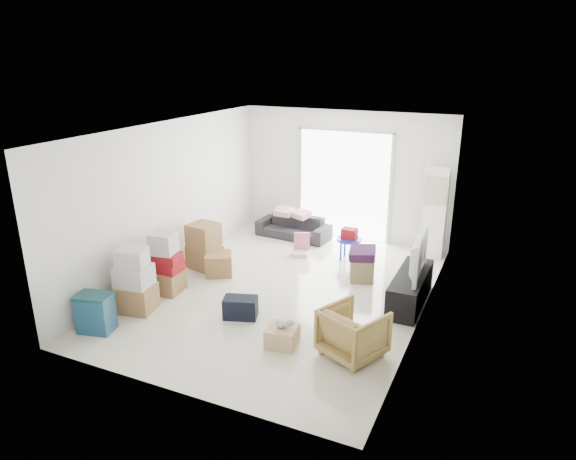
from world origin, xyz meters
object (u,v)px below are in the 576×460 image
Objects in this scene: storage_bins at (96,313)px; television at (412,270)px; ac_tower at (434,213)px; armchair at (353,330)px; ottoman at (362,269)px; sofa at (293,223)px; kids_table at (349,237)px; wood_crate at (282,336)px; tv_console at (410,289)px.

television is at bearing 34.95° from storage_bins.
ac_tower is at bearing 52.14° from storage_bins.
armchair is 2.42m from ottoman.
television reaches higher than sofa.
kids_table reaches higher than wood_crate.
sofa is at bearing 154.92° from kids_table.
storage_bins is (-3.90, -2.73, -0.29)m from television.
storage_bins is (-3.53, -0.91, -0.08)m from armchair.
armchair reaches higher than television.
kids_table is at bearing -20.41° from sofa.
ottoman is (-0.95, 0.53, -0.37)m from television.
sofa is (-2.95, 2.08, 0.06)m from tv_console.
armchair is 1.84× the size of ottoman.
ac_tower reaches higher than storage_bins.
ac_tower is at bearing 73.18° from wood_crate.
kids_table is (-1.42, -0.84, -0.44)m from ac_tower.
ac_tower is 1.16× the size of tv_console.
sofa is 2.59× the size of kids_table.
storage_bins is 1.42× the size of ottoman.
wood_crate is at bearing -98.28° from ottoman.
wood_crate is (-0.36, -2.50, -0.07)m from ottoman.
armchair is 1.83× the size of wood_crate.
storage_bins is 0.92× the size of kids_table.
wood_crate is (-0.95, -0.16, -0.24)m from armchair.
television is 0.71× the size of sofa.
television is 3.62m from sofa.
ottoman is (-0.95, 0.53, -0.05)m from tv_console.
ac_tower is 6.30m from storage_bins.
wood_crate is (1.63, -4.05, -0.18)m from sofa.
tv_console is 2.03× the size of armchair.
ac_tower is 2.31m from tv_console.
kids_table is (1.48, -0.69, 0.12)m from sofa.
television is (0.00, 0.00, 0.32)m from tv_console.
armchair is (-0.32, -4.04, -0.51)m from ac_tower.
kids_table is at bearing -46.40° from armchair.
sofa reaches higher than ottoman.
storage_bins is at bearing -127.86° from ac_tower.
wood_crate is at bearing -87.41° from kids_table.
kids_table reaches higher than storage_bins.
tv_console is at bearing 56.21° from wood_crate.
ottoman is at bearing 47.90° from storage_bins.
ac_tower reaches higher than wood_crate.
wood_crate is at bearing 34.20° from armchair.
ac_tower is 1.55× the size of television.
ac_tower reaches higher than tv_console.
ottoman is at bearing -58.83° from kids_table.
tv_console reaches higher than ottoman.
ottoman is 1.02m from kids_table.
storage_bins is 4.78m from kids_table.
armchair is at bearing -71.04° from kids_table.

